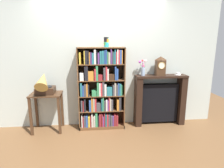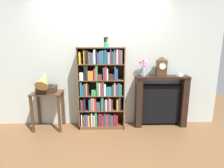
{
  "view_description": "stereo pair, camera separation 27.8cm",
  "coord_description": "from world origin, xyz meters",
  "px_view_note": "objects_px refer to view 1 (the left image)",
  "views": [
    {
      "loc": [
        -0.15,
        -3.52,
        1.73
      ],
      "look_at": [
        0.21,
        0.08,
        0.89
      ],
      "focal_mm": 30.35,
      "sensor_mm": 36.0,
      "label": 1
    },
    {
      "loc": [
        0.13,
        -3.54,
        1.73
      ],
      "look_at": [
        0.21,
        0.08,
        0.89
      ],
      "focal_mm": 30.35,
      "sensor_mm": 36.0,
      "label": 2
    }
  ],
  "objects_px": {
    "gramophone": "(44,84)",
    "mantel_clock": "(160,66)",
    "cup_stack": "(106,42)",
    "flower_vase": "(143,68)",
    "bookshelf": "(101,91)",
    "teacup_with_saucer": "(178,74)",
    "side_table_left": "(47,104)",
    "fireplace_mantel": "(159,100)"
  },
  "relations": [
    {
      "from": "cup_stack",
      "to": "side_table_left",
      "type": "xyz_separation_m",
      "value": [
        -1.16,
        -0.05,
        -1.15
      ]
    },
    {
      "from": "gramophone",
      "to": "teacup_with_saucer",
      "type": "height_order",
      "value": "gramophone"
    },
    {
      "from": "gramophone",
      "to": "mantel_clock",
      "type": "height_order",
      "value": "mantel_clock"
    },
    {
      "from": "side_table_left",
      "to": "fireplace_mantel",
      "type": "height_order",
      "value": "fireplace_mantel"
    },
    {
      "from": "mantel_clock",
      "to": "gramophone",
      "type": "bearing_deg",
      "value": -176.0
    },
    {
      "from": "flower_vase",
      "to": "teacup_with_saucer",
      "type": "height_order",
      "value": "flower_vase"
    },
    {
      "from": "flower_vase",
      "to": "gramophone",
      "type": "bearing_deg",
      "value": -174.87
    },
    {
      "from": "gramophone",
      "to": "mantel_clock",
      "type": "bearing_deg",
      "value": 4.0
    },
    {
      "from": "gramophone",
      "to": "teacup_with_saucer",
      "type": "distance_m",
      "value": 2.61
    },
    {
      "from": "cup_stack",
      "to": "side_table_left",
      "type": "distance_m",
      "value": 1.63
    },
    {
      "from": "mantel_clock",
      "to": "teacup_with_saucer",
      "type": "bearing_deg",
      "value": 0.39
    },
    {
      "from": "bookshelf",
      "to": "teacup_with_saucer",
      "type": "relative_size",
      "value": 11.81
    },
    {
      "from": "cup_stack",
      "to": "gramophone",
      "type": "height_order",
      "value": "cup_stack"
    },
    {
      "from": "side_table_left",
      "to": "teacup_with_saucer",
      "type": "distance_m",
      "value": 2.66
    },
    {
      "from": "mantel_clock",
      "to": "bookshelf",
      "type": "bearing_deg",
      "value": -178.59
    },
    {
      "from": "side_table_left",
      "to": "flower_vase",
      "type": "relative_size",
      "value": 2.38
    },
    {
      "from": "side_table_left",
      "to": "teacup_with_saucer",
      "type": "height_order",
      "value": "teacup_with_saucer"
    },
    {
      "from": "fireplace_mantel",
      "to": "teacup_with_saucer",
      "type": "height_order",
      "value": "teacup_with_saucer"
    },
    {
      "from": "cup_stack",
      "to": "gramophone",
      "type": "xyz_separation_m",
      "value": [
        -1.16,
        -0.14,
        -0.75
      ]
    },
    {
      "from": "cup_stack",
      "to": "flower_vase",
      "type": "distance_m",
      "value": 0.88
    },
    {
      "from": "gramophone",
      "to": "teacup_with_saucer",
      "type": "bearing_deg",
      "value": 3.48
    },
    {
      "from": "side_table_left",
      "to": "gramophone",
      "type": "xyz_separation_m",
      "value": [
        0.0,
        -0.08,
        0.4
      ]
    },
    {
      "from": "mantel_clock",
      "to": "teacup_with_saucer",
      "type": "relative_size",
      "value": 2.76
    },
    {
      "from": "side_table_left",
      "to": "mantel_clock",
      "type": "height_order",
      "value": "mantel_clock"
    },
    {
      "from": "teacup_with_saucer",
      "to": "cup_stack",
      "type": "bearing_deg",
      "value": -179.08
    },
    {
      "from": "flower_vase",
      "to": "cup_stack",
      "type": "bearing_deg",
      "value": -177.34
    },
    {
      "from": "fireplace_mantel",
      "to": "flower_vase",
      "type": "xyz_separation_m",
      "value": [
        -0.38,
        -0.01,
        0.68
      ]
    },
    {
      "from": "teacup_with_saucer",
      "to": "fireplace_mantel",
      "type": "bearing_deg",
      "value": 176.32
    },
    {
      "from": "side_table_left",
      "to": "mantel_clock",
      "type": "xyz_separation_m",
      "value": [
        2.23,
        0.07,
        0.69
      ]
    },
    {
      "from": "gramophone",
      "to": "mantel_clock",
      "type": "relative_size",
      "value": 1.3
    },
    {
      "from": "cup_stack",
      "to": "fireplace_mantel",
      "type": "relative_size",
      "value": 0.17
    },
    {
      "from": "cup_stack",
      "to": "mantel_clock",
      "type": "relative_size",
      "value": 0.49
    },
    {
      "from": "gramophone",
      "to": "teacup_with_saucer",
      "type": "relative_size",
      "value": 3.6
    },
    {
      "from": "bookshelf",
      "to": "fireplace_mantel",
      "type": "distance_m",
      "value": 1.24
    },
    {
      "from": "gramophone",
      "to": "teacup_with_saucer",
      "type": "xyz_separation_m",
      "value": [
        2.61,
        0.16,
        0.12
      ]
    },
    {
      "from": "bookshelf",
      "to": "flower_vase",
      "type": "xyz_separation_m",
      "value": [
        0.83,
        0.04,
        0.42
      ]
    },
    {
      "from": "bookshelf",
      "to": "side_table_left",
      "type": "height_order",
      "value": "bookshelf"
    },
    {
      "from": "cup_stack",
      "to": "teacup_with_saucer",
      "type": "xyz_separation_m",
      "value": [
        1.45,
        0.02,
        -0.63
      ]
    },
    {
      "from": "bookshelf",
      "to": "fireplace_mantel",
      "type": "height_order",
      "value": "bookshelf"
    },
    {
      "from": "bookshelf",
      "to": "cup_stack",
      "type": "bearing_deg",
      "value": 4.28
    },
    {
      "from": "side_table_left",
      "to": "mantel_clock",
      "type": "bearing_deg",
      "value": 1.89
    },
    {
      "from": "cup_stack",
      "to": "teacup_with_saucer",
      "type": "height_order",
      "value": "cup_stack"
    }
  ]
}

